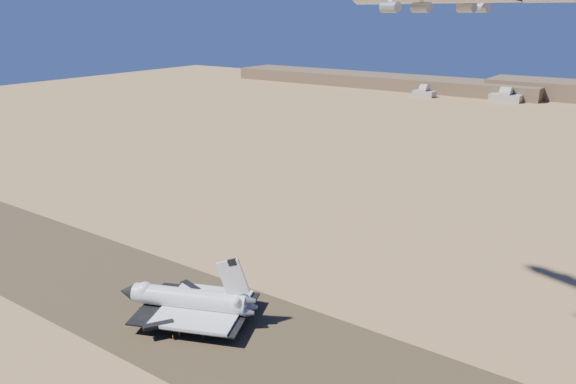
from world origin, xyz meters
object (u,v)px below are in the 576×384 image
Objects in this scene: crew_a at (179,334)px; crew_c at (173,337)px; crew_b at (204,334)px; shuttle at (189,301)px.

crew_a is 2.33m from crew_c.
crew_c is at bearing 130.42° from crew_b.
crew_c is (4.81, -11.17, -4.65)m from shuttle.
shuttle reaches higher than crew_b.
crew_c is at bearing -176.04° from crew_a.
shuttle is 12.74m from crew_b.
crew_c is at bearing -89.19° from shuttle.
crew_c is (-0.07, -2.33, 0.00)m from crew_a.
crew_a is (4.88, -8.84, -4.65)m from shuttle.
crew_c reaches higher than crew_b.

